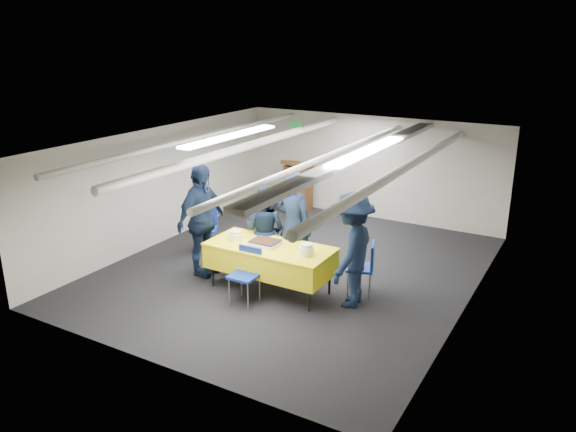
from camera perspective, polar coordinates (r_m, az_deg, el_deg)
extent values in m
plane|color=black|center=(10.04, 0.62, -5.41)|extent=(7.00, 7.00, 0.00)
cube|color=beige|center=(12.70, 8.39, 4.89)|extent=(6.00, 0.02, 2.30)
cube|color=beige|center=(11.35, -12.67, 3.07)|extent=(0.02, 7.00, 2.30)
cube|color=beige|center=(8.66, 18.18, -2.07)|extent=(0.02, 7.00, 2.30)
cube|color=silver|center=(9.37, 0.66, 7.55)|extent=(6.00, 7.00, 0.02)
cylinder|color=silver|center=(10.50, -9.00, 7.86)|extent=(0.10, 6.90, 0.10)
cylinder|color=silver|center=(9.86, -3.94, 7.15)|extent=(0.14, 6.90, 0.14)
cylinder|color=silver|center=(9.13, 3.96, 6.02)|extent=(0.10, 6.90, 0.10)
cylinder|color=silver|center=(8.67, 11.72, 4.77)|extent=(0.14, 6.90, 0.14)
cube|color=gray|center=(8.87, 7.48, 6.22)|extent=(0.28, 6.90, 0.08)
cube|color=white|center=(10.06, -5.88, 8.07)|extent=(0.25, 2.60, 0.04)
cube|color=white|center=(8.82, 8.10, 6.59)|extent=(0.25, 2.60, 0.04)
cube|color=#0C591E|center=(13.33, 0.82, 9.20)|extent=(0.30, 0.04, 0.12)
cylinder|color=black|center=(9.41, -7.66, -6.04)|extent=(0.04, 0.04, 0.36)
cylinder|color=black|center=(8.52, 2.17, -8.56)|extent=(0.04, 0.04, 0.36)
cylinder|color=black|center=(9.92, -5.23, -4.65)|extent=(0.04, 0.04, 0.36)
cylinder|color=black|center=(9.08, 4.23, -6.84)|extent=(0.04, 0.04, 0.36)
cube|color=yellow|center=(9.05, -1.85, -4.37)|extent=(2.03, 0.92, 0.39)
cube|color=yellow|center=(8.98, -1.86, -3.13)|extent=(2.05, 0.94, 0.03)
cube|color=white|center=(9.00, -2.34, -2.79)|extent=(0.45, 0.36, 0.05)
cube|color=black|center=(8.99, -2.34, -2.56)|extent=(0.43, 0.34, 0.02)
sphere|color=navy|center=(8.96, -3.96, -2.64)|extent=(0.04, 0.04, 0.04)
sphere|color=navy|center=(9.21, -2.85, -2.03)|extent=(0.04, 0.04, 0.04)
sphere|color=navy|center=(8.91, -3.43, -2.75)|extent=(0.04, 0.04, 0.04)
sphere|color=navy|center=(9.16, -2.33, -2.14)|extent=(0.04, 0.04, 0.04)
sphere|color=navy|center=(8.86, -2.90, -2.87)|extent=(0.04, 0.04, 0.04)
sphere|color=navy|center=(9.11, -1.80, -2.25)|extent=(0.04, 0.04, 0.04)
sphere|color=navy|center=(8.81, -2.36, -2.98)|extent=(0.04, 0.04, 0.04)
sphere|color=navy|center=(9.07, -1.27, -2.35)|extent=(0.04, 0.04, 0.04)
sphere|color=navy|center=(8.76, -1.81, -3.10)|extent=(0.04, 0.04, 0.04)
sphere|color=navy|center=(9.02, -0.74, -2.46)|extent=(0.04, 0.04, 0.04)
sphere|color=navy|center=(9.03, -3.77, -2.47)|extent=(0.04, 0.04, 0.04)
sphere|color=navy|center=(8.82, -1.44, -2.96)|extent=(0.04, 0.04, 0.04)
sphere|color=navy|center=(9.10, -3.49, -2.31)|extent=(0.04, 0.04, 0.04)
sphere|color=navy|center=(8.88, -1.17, -2.80)|extent=(0.04, 0.04, 0.04)
sphere|color=navy|center=(9.16, -3.21, -2.16)|extent=(0.04, 0.04, 0.04)
sphere|color=navy|center=(8.95, -0.90, -2.64)|extent=(0.04, 0.04, 0.04)
cylinder|color=white|center=(9.24, -5.34, -2.11)|extent=(0.22, 0.22, 0.11)
cylinder|color=white|center=(9.21, -5.36, -1.65)|extent=(0.18, 0.18, 0.05)
cylinder|color=white|center=(8.59, 1.87, -3.55)|extent=(0.23, 0.23, 0.13)
cylinder|color=white|center=(8.55, 1.88, -2.99)|extent=(0.19, 0.19, 0.05)
cube|color=brown|center=(13.12, 1.05, 2.80)|extent=(0.55, 0.45, 1.10)
cube|color=brown|center=(12.95, 1.00, 5.33)|extent=(0.62, 0.53, 0.21)
cylinder|color=gold|center=(12.88, 0.54, 3.21)|extent=(0.28, 0.02, 0.28)
cylinder|color=gray|center=(8.75, -5.99, -7.64)|extent=(0.02, 0.02, 0.43)
cylinder|color=gray|center=(8.58, -4.11, -8.14)|extent=(0.02, 0.02, 0.43)
cylinder|color=gray|center=(9.01, -4.76, -6.84)|extent=(0.02, 0.02, 0.43)
cylinder|color=gray|center=(8.84, -2.90, -7.30)|extent=(0.02, 0.02, 0.43)
cube|color=navy|center=(8.69, -4.48, -6.08)|extent=(0.43, 0.43, 0.04)
cube|color=navy|center=(8.75, -3.83, -4.32)|extent=(0.40, 0.05, 0.40)
cylinder|color=gray|center=(9.29, 6.29, -6.07)|extent=(0.02, 0.02, 0.43)
cylinder|color=gray|center=(8.99, 6.09, -6.94)|extent=(0.02, 0.02, 0.43)
cylinder|color=gray|center=(9.28, 8.39, -6.21)|extent=(0.02, 0.02, 0.43)
cylinder|color=gray|center=(8.97, 8.27, -7.09)|extent=(0.02, 0.02, 0.43)
cube|color=navy|center=(9.03, 7.31, -5.22)|extent=(0.53, 0.53, 0.04)
cube|color=navy|center=(8.94, 8.59, -4.00)|extent=(0.17, 0.39, 0.40)
cylinder|color=gray|center=(10.74, -9.37, -2.82)|extent=(0.02, 0.02, 0.43)
cylinder|color=gray|center=(10.67, -7.59, -2.87)|extent=(0.02, 0.02, 0.43)
cylinder|color=gray|center=(11.05, -9.01, -2.20)|extent=(0.02, 0.02, 0.43)
cylinder|color=gray|center=(10.99, -7.27, -2.24)|extent=(0.02, 0.02, 0.43)
cube|color=navy|center=(10.78, -8.37, -1.36)|extent=(0.56, 0.56, 0.04)
cube|color=navy|center=(10.89, -8.23, 0.07)|extent=(0.38, 0.22, 0.40)
imported|color=black|center=(9.29, 0.58, -1.04)|extent=(0.74, 0.52, 1.92)
imported|color=black|center=(9.63, -2.36, -1.46)|extent=(0.76, 0.59, 1.57)
imported|color=black|center=(9.63, -8.80, -0.45)|extent=(0.48, 1.14, 1.95)
imported|color=black|center=(8.51, 6.53, -3.46)|extent=(0.75, 1.20, 1.79)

